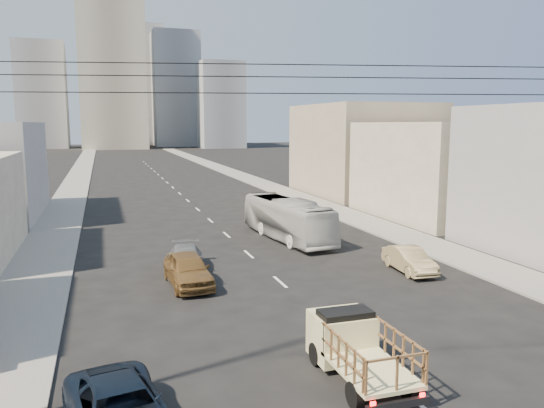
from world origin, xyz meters
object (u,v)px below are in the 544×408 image
flatbed_pickup (357,344)px  city_bus (287,219)px  sedan_brown (188,269)px  sedan_tan (409,260)px  sedan_grey (185,259)px

flatbed_pickup → city_bus: 20.26m
flatbed_pickup → sedan_brown: flatbed_pickup is taller
city_bus → sedan_brown: (-8.16, -8.54, -0.61)m
city_bus → sedan_tan: city_bus is taller
city_bus → sedan_tan: size_ratio=2.53×
flatbed_pickup → sedan_grey: flatbed_pickup is taller
sedan_tan → sedan_grey: size_ratio=0.88×
sedan_brown → sedan_tan: 11.72m
city_bus → flatbed_pickup: bearing=-109.9°
sedan_brown → flatbed_pickup: bearing=-75.5°
flatbed_pickup → sedan_tan: flatbed_pickup is taller
sedan_brown → sedan_grey: 2.58m
city_bus → sedan_grey: 9.94m
flatbed_pickup → sedan_grey: (-3.25, 13.74, -0.43)m
flatbed_pickup → city_bus: bearing=76.7°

